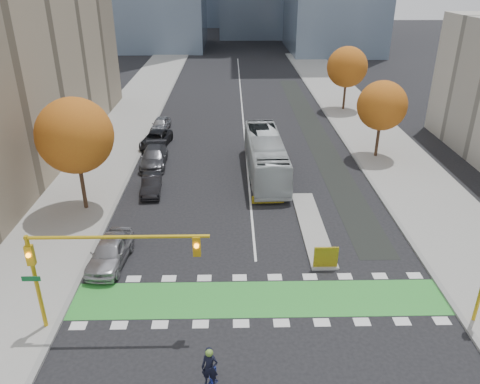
{
  "coord_description": "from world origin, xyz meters",
  "views": [
    {
      "loc": [
        -1.41,
        -18.4,
        15.83
      ],
      "look_at": [
        -0.88,
        8.4,
        3.0
      ],
      "focal_mm": 35.0,
      "sensor_mm": 36.0,
      "label": 1
    }
  ],
  "objects_px": {
    "tree_west": "(75,136)",
    "tree_east_far": "(347,67)",
    "parked_car_b": "(151,185)",
    "parked_car_c": "(154,157)",
    "hazard_board": "(326,257)",
    "parked_car_d": "(156,139)",
    "traffic_signal_west": "(88,258)",
    "parked_car_a": "(110,252)",
    "bus": "(265,156)",
    "cyclist": "(210,380)",
    "tree_east_near": "(382,106)",
    "parked_car_e": "(161,124)"
  },
  "relations": [
    {
      "from": "hazard_board",
      "to": "traffic_signal_west",
      "type": "relative_size",
      "value": 0.16
    },
    {
      "from": "parked_car_b",
      "to": "tree_east_far",
      "type": "bearing_deg",
      "value": 43.97
    },
    {
      "from": "tree_east_far",
      "to": "parked_car_c",
      "type": "relative_size",
      "value": 1.43
    },
    {
      "from": "bus",
      "to": "tree_east_near",
      "type": "bearing_deg",
      "value": 18.13
    },
    {
      "from": "tree_east_near",
      "to": "parked_car_b",
      "type": "bearing_deg",
      "value": -159.78
    },
    {
      "from": "parked_car_c",
      "to": "parked_car_d",
      "type": "xyz_separation_m",
      "value": [
        -0.54,
        5.0,
        -0.07
      ]
    },
    {
      "from": "parked_car_b",
      "to": "traffic_signal_west",
      "type": "bearing_deg",
      "value": -96.15
    },
    {
      "from": "tree_west",
      "to": "parked_car_c",
      "type": "distance_m",
      "value": 10.36
    },
    {
      "from": "tree_west",
      "to": "traffic_signal_west",
      "type": "bearing_deg",
      "value": -71.98
    },
    {
      "from": "cyclist",
      "to": "parked_car_b",
      "type": "bearing_deg",
      "value": 116.37
    },
    {
      "from": "traffic_signal_west",
      "to": "parked_car_a",
      "type": "xyz_separation_m",
      "value": [
        -0.66,
        5.51,
        -3.22
      ]
    },
    {
      "from": "cyclist",
      "to": "parked_car_c",
      "type": "distance_m",
      "value": 25.65
    },
    {
      "from": "hazard_board",
      "to": "tree_east_near",
      "type": "xyz_separation_m",
      "value": [
        8.0,
        17.8,
        4.06
      ]
    },
    {
      "from": "parked_car_e",
      "to": "bus",
      "type": "bearing_deg",
      "value": -43.3
    },
    {
      "from": "hazard_board",
      "to": "bus",
      "type": "bearing_deg",
      "value": 100.35
    },
    {
      "from": "cyclist",
      "to": "parked_car_d",
      "type": "distance_m",
      "value": 30.65
    },
    {
      "from": "parked_car_b",
      "to": "parked_car_c",
      "type": "height_order",
      "value": "parked_car_c"
    },
    {
      "from": "parked_car_a",
      "to": "parked_car_e",
      "type": "xyz_separation_m",
      "value": [
        -0.41,
        25.36,
        -0.12
      ]
    },
    {
      "from": "parked_car_b",
      "to": "tree_west",
      "type": "bearing_deg",
      "value": -152.7
    },
    {
      "from": "tree_west",
      "to": "tree_east_far",
      "type": "height_order",
      "value": "tree_west"
    },
    {
      "from": "hazard_board",
      "to": "cyclist",
      "type": "height_order",
      "value": "cyclist"
    },
    {
      "from": "parked_car_c",
      "to": "parked_car_e",
      "type": "bearing_deg",
      "value": 92.08
    },
    {
      "from": "tree_west",
      "to": "parked_car_b",
      "type": "bearing_deg",
      "value": 32.4
    },
    {
      "from": "hazard_board",
      "to": "parked_car_a",
      "type": "xyz_separation_m",
      "value": [
        -12.59,
        0.8,
        0.01
      ]
    },
    {
      "from": "hazard_board",
      "to": "tree_west",
      "type": "height_order",
      "value": "tree_west"
    },
    {
      "from": "tree_west",
      "to": "tree_east_far",
      "type": "bearing_deg",
      "value": 46.7
    },
    {
      "from": "hazard_board",
      "to": "parked_car_c",
      "type": "xyz_separation_m",
      "value": [
        -12.26,
        16.16,
        -0.02
      ]
    },
    {
      "from": "parked_car_d",
      "to": "tree_west",
      "type": "bearing_deg",
      "value": -95.78
    },
    {
      "from": "traffic_signal_west",
      "to": "parked_car_e",
      "type": "height_order",
      "value": "traffic_signal_west"
    },
    {
      "from": "bus",
      "to": "parked_car_a",
      "type": "bearing_deg",
      "value": -129.3
    },
    {
      "from": "parked_car_a",
      "to": "tree_west",
      "type": "bearing_deg",
      "value": 120.98
    },
    {
      "from": "parked_car_a",
      "to": "parked_car_d",
      "type": "xyz_separation_m",
      "value": [
        -0.21,
        20.36,
        -0.1
      ]
    },
    {
      "from": "tree_west",
      "to": "hazard_board",
      "type": "bearing_deg",
      "value": -25.99
    },
    {
      "from": "bus",
      "to": "parked_car_b",
      "type": "distance_m",
      "value": 9.77
    },
    {
      "from": "bus",
      "to": "hazard_board",
      "type": "bearing_deg",
      "value": -81.58
    },
    {
      "from": "hazard_board",
      "to": "cyclist",
      "type": "distance_m",
      "value": 10.85
    },
    {
      "from": "tree_east_far",
      "to": "parked_car_e",
      "type": "xyz_separation_m",
      "value": [
        -21.5,
        -7.64,
        -4.54
      ]
    },
    {
      "from": "bus",
      "to": "traffic_signal_west",
      "type": "bearing_deg",
      "value": -118.62
    },
    {
      "from": "tree_east_near",
      "to": "parked_car_c",
      "type": "relative_size",
      "value": 1.32
    },
    {
      "from": "hazard_board",
      "to": "parked_car_d",
      "type": "height_order",
      "value": "hazard_board"
    },
    {
      "from": "tree_east_near",
      "to": "tree_east_far",
      "type": "xyz_separation_m",
      "value": [
        0.5,
        16.0,
        0.38
      ]
    },
    {
      "from": "tree_east_far",
      "to": "parked_car_b",
      "type": "relative_size",
      "value": 1.89
    },
    {
      "from": "tree_west",
      "to": "parked_car_b",
      "type": "distance_m",
      "value": 7.14
    },
    {
      "from": "traffic_signal_west",
      "to": "bus",
      "type": "bearing_deg",
      "value": 63.31
    },
    {
      "from": "parked_car_a",
      "to": "cyclist",
      "type": "bearing_deg",
      "value": -51.94
    },
    {
      "from": "parked_car_c",
      "to": "cyclist",
      "type": "bearing_deg",
      "value": -78.84
    },
    {
      "from": "cyclist",
      "to": "parked_car_a",
      "type": "distance_m",
      "value": 11.45
    },
    {
      "from": "bus",
      "to": "parked_car_b",
      "type": "relative_size",
      "value": 2.95
    },
    {
      "from": "parked_car_a",
      "to": "parked_car_e",
      "type": "relative_size",
      "value": 1.17
    },
    {
      "from": "tree_east_near",
      "to": "parked_car_c",
      "type": "height_order",
      "value": "tree_east_near"
    }
  ]
}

